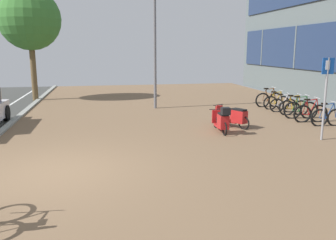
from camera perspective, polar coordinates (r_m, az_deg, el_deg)
The scene contains 13 objects.
ground at distance 8.74m, azimuth -8.02°, elevation -7.91°, with size 21.00×40.00×0.13m.
bicycle_rack_00 at distance 14.49m, azimuth 24.53°, elevation 0.42°, with size 1.34×0.48×0.96m.
bicycle_rack_01 at distance 14.97m, azimuth 22.19°, elevation 1.02°, with size 1.43×0.48×1.02m.
bicycle_rack_02 at distance 15.61m, azimuth 20.78°, elevation 1.54°, with size 1.44×0.48×1.03m.
bicycle_rack_03 at distance 16.32m, azimuth 19.78°, elevation 1.94°, with size 1.31×0.48×0.97m.
bicycle_rack_04 at distance 16.92m, azimuth 18.23°, elevation 2.31°, with size 1.20×0.50×0.92m.
bicycle_rack_05 at distance 17.61m, azimuth 17.23°, elevation 2.74°, with size 1.29×0.48×0.95m.
bicycle_rack_06 at distance 18.26m, azimuth 16.12°, elevation 3.19°, with size 1.44×0.48×1.03m.
scooter_near at distance 12.23m, azimuth 8.75°, elevation -0.06°, with size 0.52×1.66×0.98m.
scooter_mid at distance 13.21m, azimuth 10.68°, elevation 0.53°, with size 0.99×1.68×0.78m.
parking_sign at distance 12.01m, azimuth 24.30°, elevation 4.45°, with size 0.40×0.07×2.60m.
lamp_post at distance 16.98m, azimuth -2.15°, elevation 11.96°, with size 0.20×0.52×5.36m.
street_tree at distance 21.21m, azimuth -21.59°, elevation 14.96°, with size 3.35×3.35×6.12m.
Camera 1 is at (1.07, -8.24, 2.87)m, focal length 37.45 mm.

